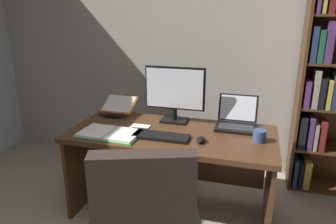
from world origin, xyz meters
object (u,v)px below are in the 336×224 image
at_px(pen, 140,128).
at_px(coffee_mug, 259,136).
at_px(desk, 174,151).
at_px(reading_stand_with_book, 119,106).
at_px(monitor, 175,94).
at_px(notepad, 138,129).
at_px(laptop, 236,121).
at_px(keyboard, 161,136).
at_px(open_binder, 110,133).
at_px(computer_mouse, 201,140).

distance_m(pen, coffee_mug, 0.91).
bearing_deg(desk, reading_stand_with_book, 158.52).
distance_m(desk, coffee_mug, 0.71).
xyz_separation_m(monitor, notepad, (-0.23, -0.28, -0.24)).
bearing_deg(notepad, laptop, 20.86).
bearing_deg(laptop, monitor, -179.23).
height_order(monitor, keyboard, monitor).
distance_m(open_binder, notepad, 0.23).
distance_m(desk, computer_mouse, 0.40).
height_order(pen, coffee_mug, coffee_mug).
height_order(laptop, notepad, laptop).
xyz_separation_m(keyboard, notepad, (-0.23, 0.11, -0.01)).
bearing_deg(pen, computer_mouse, -12.14).
bearing_deg(notepad, desk, 21.77).
height_order(keyboard, notepad, keyboard).
height_order(reading_stand_with_book, notepad, reading_stand_with_book).
distance_m(desk, keyboard, 0.30).
height_order(open_binder, notepad, open_binder).
distance_m(laptop, computer_mouse, 0.45).
bearing_deg(notepad, pen, 0.00).
relative_size(desk, monitor, 3.15).
distance_m(desk, monitor, 0.47).
bearing_deg(computer_mouse, coffee_mug, 18.31).
relative_size(monitor, keyboard, 1.21).
bearing_deg(coffee_mug, open_binder, -170.52).
relative_size(laptop, keyboard, 0.76).
xyz_separation_m(reading_stand_with_book, open_binder, (0.15, -0.50, -0.06)).
xyz_separation_m(reading_stand_with_book, coffee_mug, (1.25, -0.32, -0.03)).
xyz_separation_m(desk, monitor, (-0.04, 0.17, 0.44)).
relative_size(pen, coffee_mug, 1.48).
xyz_separation_m(desk, keyboard, (-0.04, -0.22, 0.21)).
bearing_deg(desk, open_binder, -148.50).
bearing_deg(keyboard, notepad, 154.36).
distance_m(notepad, coffee_mug, 0.93).
relative_size(keyboard, open_binder, 0.87).
height_order(laptop, open_binder, laptop).
height_order(monitor, pen, monitor).
height_order(laptop, coffee_mug, laptop).
xyz_separation_m(pen, coffee_mug, (0.91, 0.02, 0.03)).
relative_size(computer_mouse, open_binder, 0.22).
bearing_deg(reading_stand_with_book, computer_mouse, -27.89).
bearing_deg(monitor, desk, -76.17).
relative_size(monitor, open_binder, 1.05).
relative_size(keyboard, pen, 3.00).
height_order(laptop, computer_mouse, laptop).
bearing_deg(keyboard, coffee_mug, 10.73).
bearing_deg(pen, monitor, 53.18).
xyz_separation_m(computer_mouse, reading_stand_with_book, (-0.85, 0.45, 0.05)).
relative_size(desk, keyboard, 3.81).
height_order(desk, reading_stand_with_book, reading_stand_with_book).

